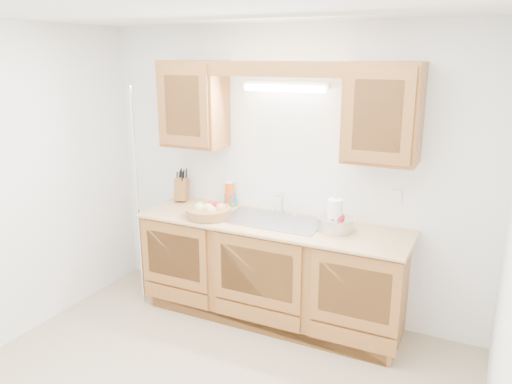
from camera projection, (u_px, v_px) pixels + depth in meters
The scene contains 17 objects.
room at pixel (193, 223), 3.05m from camera, with size 3.52×3.50×2.50m.
base_cabinets at pixel (272, 271), 4.30m from camera, with size 2.20×0.60×0.86m, color #995E2C.
countertop at pixel (272, 224), 4.17m from camera, with size 2.30×0.63×0.04m, color tan.
upper_cabinet_left at pixel (194, 104), 4.40m from camera, with size 0.55×0.33×0.75m, color #995E2C.
upper_cabinet_right at pixel (383, 113), 3.70m from camera, with size 0.55×0.33×0.75m, color #995E2C.
valance at pixel (274, 69), 3.84m from camera, with size 2.20×0.05×0.12m, color #995E2C.
fluorescent_fixture at pixel (285, 86), 4.08m from camera, with size 0.76×0.08×0.08m.
sink at pixel (273, 229), 4.21m from camera, with size 0.84×0.46×0.36m.
wire_shelf_pole at pixel (137, 200), 4.43m from camera, with size 0.03×0.03×2.00m, color silver.
outlet_plate at pixel (397, 197), 3.97m from camera, with size 0.08×0.01×0.12m, color white.
fruit_basket at pixel (209, 211), 4.27m from camera, with size 0.43×0.43×0.12m.
knife_block at pixel (181, 189), 4.74m from camera, with size 0.16×0.20×0.32m.
orange_canister at pixel (229, 194), 4.58m from camera, with size 0.10×0.10×0.23m.
soap_bottle at pixel (230, 197), 4.59m from camera, with size 0.08×0.08×0.17m, color blue.
sponge at pixel (230, 204), 4.61m from camera, with size 0.14×0.11×0.02m.
paper_towel at pixel (335, 216), 3.91m from camera, with size 0.16×0.16×0.31m.
apple_bowl at pixel (335, 223), 3.93m from camera, with size 0.35×0.35×0.15m.
Camera 1 is at (1.61, -2.43, 2.25)m, focal length 35.00 mm.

